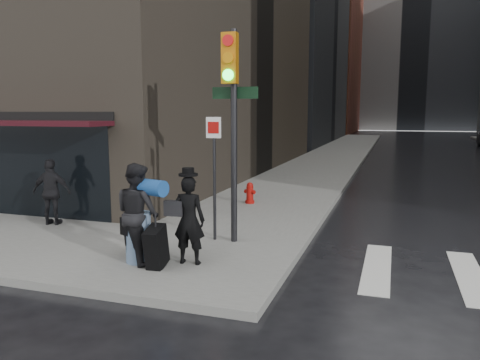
# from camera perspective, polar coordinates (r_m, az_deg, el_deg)

# --- Properties ---
(ground) EXTENTS (140.00, 140.00, 0.00)m
(ground) POSITION_cam_1_polar(r_m,az_deg,el_deg) (9.23, -6.51, -10.21)
(ground) COLOR black
(ground) RESTS_ON ground
(sidewalk_left) EXTENTS (4.00, 50.00, 0.15)m
(sidewalk_left) POSITION_cam_1_polar(r_m,az_deg,el_deg) (35.24, 12.23, 3.45)
(sidewalk_left) COLOR slate
(sidewalk_left) RESTS_ON ground
(bldg_left_far) EXTENTS (22.00, 20.00, 26.00)m
(bldg_left_far) POSITION_cam_1_polar(r_m,az_deg,el_deg) (72.60, 5.03, 16.21)
(bldg_left_far) COLOR brown
(bldg_left_far) RESTS_ON ground
(bldg_distant) EXTENTS (40.00, 12.00, 32.00)m
(bldg_distant) POSITION_cam_1_polar(r_m,az_deg,el_deg) (86.95, 20.47, 16.41)
(bldg_distant) COLOR slate
(bldg_distant) RESTS_ON ground
(man_overcoat) EXTENTS (0.93, 0.98, 1.81)m
(man_overcoat) POSITION_cam_1_polar(r_m,az_deg,el_deg) (8.58, -7.05, -5.35)
(man_overcoat) COLOR black
(man_overcoat) RESTS_ON ground
(man_jeans) EXTENTS (1.26, 1.13, 1.86)m
(man_jeans) POSITION_cam_1_polar(r_m,az_deg,el_deg) (8.84, -12.33, -3.92)
(man_jeans) COLOR black
(man_jeans) RESTS_ON ground
(man_greycoat) EXTENTS (1.02, 0.60, 1.64)m
(man_greycoat) POSITION_cam_1_polar(r_m,az_deg,el_deg) (12.44, -21.97, -1.36)
(man_greycoat) COLOR black
(man_greycoat) RESTS_ON ground
(traffic_light) EXTENTS (1.11, 0.48, 4.45)m
(traffic_light) POSITION_cam_1_polar(r_m,az_deg,el_deg) (9.75, -1.16, 8.85)
(traffic_light) COLOR black
(traffic_light) RESTS_ON ground
(fire_hydrant) EXTENTS (0.38, 0.28, 0.65)m
(fire_hydrant) POSITION_cam_1_polar(r_m,az_deg,el_deg) (14.32, 1.21, -1.71)
(fire_hydrant) COLOR #960D09
(fire_hydrant) RESTS_ON ground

